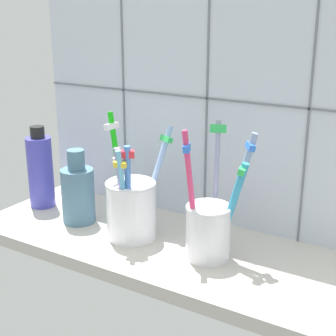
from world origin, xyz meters
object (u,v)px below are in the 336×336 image
(ceramic_vase, at_px, (78,193))
(soap_bottle, at_px, (40,170))
(toothbrush_cup_left, at_px, (131,206))
(toothbrush_cup_right, at_px, (210,225))

(ceramic_vase, distance_m, soap_bottle, 0.10)
(soap_bottle, bearing_deg, ceramic_vase, -10.73)
(soap_bottle, bearing_deg, toothbrush_cup_left, -5.91)
(ceramic_vase, bearing_deg, toothbrush_cup_right, 0.09)
(toothbrush_cup_left, distance_m, soap_bottle, 0.21)
(ceramic_vase, xyz_separation_m, soap_bottle, (-0.10, 0.02, 0.02))
(toothbrush_cup_left, relative_size, ceramic_vase, 1.55)
(toothbrush_cup_right, bearing_deg, soap_bottle, 176.84)
(ceramic_vase, height_order, soap_bottle, soap_bottle)
(toothbrush_cup_left, height_order, soap_bottle, toothbrush_cup_left)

